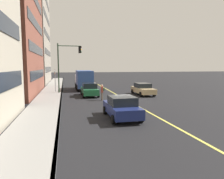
{
  "coord_description": "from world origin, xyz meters",
  "views": [
    {
      "loc": [
        -22.16,
        6.33,
        3.59
      ],
      "look_at": [
        -2.92,
        1.98,
        1.38
      ],
      "focal_mm": 33.61,
      "sensor_mm": 36.0,
      "label": 1
    }
  ],
  "objects": [
    {
      "name": "street_sign_post",
      "position": [
        6.98,
        7.6,
        1.85
      ],
      "size": [
        0.6,
        0.08,
        3.16
      ],
      "color": "slate",
      "rests_on": "ground"
    },
    {
      "name": "truck_blue",
      "position": [
        9.66,
        3.52,
        1.55
      ],
      "size": [
        6.92,
        2.41,
        2.9
      ],
      "color": "silver",
      "rests_on": "ground"
    },
    {
      "name": "car_navy",
      "position": [
        -8.49,
        2.56,
        0.77
      ],
      "size": [
        4.2,
        2.01,
        1.54
      ],
      "color": "navy",
      "rests_on": "ground"
    },
    {
      "name": "lane_stripe_center",
      "position": [
        0.0,
        0.0,
        0.01
      ],
      "size": [
        80.0,
        0.16,
        0.01
      ],
      "primitive_type": "cube",
      "color": "#D8CC4C",
      "rests_on": "ground"
    },
    {
      "name": "ground",
      "position": [
        0.0,
        0.0,
        0.0
      ],
      "size": [
        200.0,
        200.0,
        0.0
      ],
      "primitive_type": "plane",
      "color": "black"
    },
    {
      "name": "car_green",
      "position": [
        2.74,
        3.48,
        0.79
      ],
      "size": [
        4.45,
        1.92,
        1.58
      ],
      "color": "#1E6038",
      "rests_on": "ground"
    },
    {
      "name": "pedestrian_with_backpack",
      "position": [
        -0.68,
        2.53,
        0.97
      ],
      "size": [
        0.42,
        0.39,
        1.67
      ],
      "color": "brown",
      "rests_on": "ground"
    },
    {
      "name": "traffic_light_mast",
      "position": [
        5.85,
        6.04,
        4.34
      ],
      "size": [
        0.28,
        3.11,
        6.47
      ],
      "color": "#1E3823",
      "rests_on": "ground"
    },
    {
      "name": "car_tan",
      "position": [
        2.27,
        -3.12,
        0.75
      ],
      "size": [
        4.63,
        1.9,
        1.46
      ],
      "color": "tan",
      "rests_on": "ground"
    },
    {
      "name": "building_glass_right",
      "position": [
        25.6,
        14.99,
        11.83
      ],
      "size": [
        17.85,
        10.58,
        23.65
      ],
      "color": "#9E9384",
      "rests_on": "ground"
    },
    {
      "name": "sidewalk_slab",
      "position": [
        0.0,
        8.11,
        0.07
      ],
      "size": [
        80.0,
        2.83,
        0.15
      ],
      "primitive_type": "cube",
      "color": "gray",
      "rests_on": "ground"
    },
    {
      "name": "curb_edge",
      "position": [
        0.0,
        6.78,
        0.07
      ],
      "size": [
        80.0,
        0.16,
        0.15
      ],
      "primitive_type": "cube",
      "color": "slate",
      "rests_on": "ground"
    }
  ]
}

